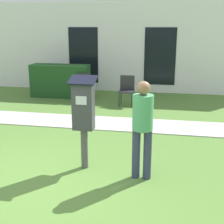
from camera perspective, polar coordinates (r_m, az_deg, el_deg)
ground_plane at (r=5.03m, az=-12.09°, el=-13.04°), size 40.00×40.00×0.00m
sidewalk at (r=7.87m, az=-3.07°, el=-1.92°), size 12.00×1.10×0.02m
building_facade at (r=11.53m, az=1.74°, el=11.75°), size 10.00×0.26×3.20m
parking_meter at (r=5.16m, az=-5.24°, el=0.22°), size 0.44×0.31×1.59m
person_standing at (r=4.82m, az=5.61°, el=-1.99°), size 0.32×0.32×1.58m
outdoor_chair_left at (r=10.05m, az=-5.28°, el=4.96°), size 0.44×0.44×0.90m
outdoor_chair_middle at (r=9.53m, az=2.72°, el=4.42°), size 0.44×0.44×0.90m
hedge_row at (r=10.76m, az=-9.43°, el=5.64°), size 1.97×0.60×1.10m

